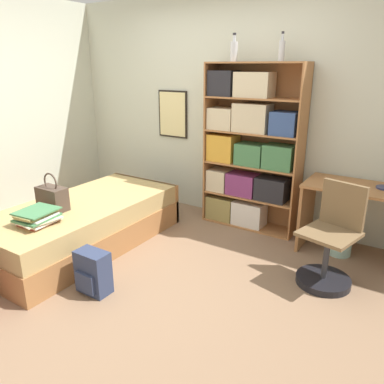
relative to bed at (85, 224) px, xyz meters
name	(u,v)px	position (x,y,z in m)	size (l,w,h in m)	color
ground_plane	(140,264)	(0.76, -0.02, -0.23)	(14.00, 14.00, 0.00)	#84664C
wall_back	(223,110)	(0.75, 1.60, 1.07)	(10.00, 0.09, 2.60)	beige
bed	(85,224)	(0.00, 0.00, 0.00)	(1.00, 2.06, 0.47)	#A36B3D
handbag	(52,198)	(-0.08, -0.29, 0.36)	(0.30, 0.16, 0.37)	#47382D
book_stack_on_bed	(38,217)	(0.10, -0.59, 0.30)	(0.34, 0.37, 0.13)	#B2382D
bookcase	(247,151)	(1.19, 1.38, 0.65)	(1.09, 0.32, 1.84)	#A36B3D
bottle_green	(234,51)	(1.00, 1.34, 1.71)	(0.08, 0.08, 0.28)	#B7BCC1
bottle_brown	(282,50)	(1.50, 1.40, 1.71)	(0.06, 0.06, 0.28)	#B7BCC1
desk	(360,209)	(2.43, 1.27, 0.26)	(1.04, 0.55, 0.71)	#A36B3D
desk_chair	(329,252)	(2.33, 0.62, 0.05)	(0.51, 0.51, 0.88)	black
backpack	(93,272)	(0.74, -0.58, -0.05)	(0.28, 0.19, 0.37)	#2D3856
waste_bin	(340,241)	(2.31, 1.22, -0.09)	(0.22, 0.22, 0.28)	#99C1B2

